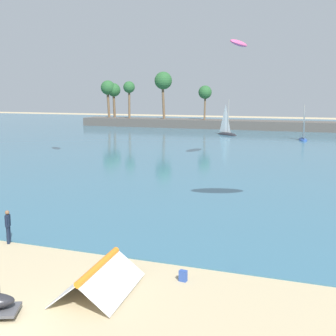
% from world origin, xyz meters
% --- Properties ---
extents(sea, '(220.00, 112.21, 0.06)m').
position_xyz_m(sea, '(0.00, 63.58, 0.03)').
color(sea, '#386B84').
rests_on(sea, ground).
extents(palm_headland, '(84.07, 6.05, 12.11)m').
position_xyz_m(palm_headland, '(0.24, 79.67, 3.15)').
color(palm_headland, '#514C47').
rests_on(palm_headland, ground).
extents(folded_kite, '(2.67, 3.81, 1.08)m').
position_xyz_m(folded_kite, '(1.89, 4.09, 0.72)').
color(folded_kite, white).
rests_on(folded_kite, ground).
extents(person_at_waterline, '(0.33, 0.50, 1.67)m').
position_xyz_m(person_at_waterline, '(-4.91, 7.33, 0.89)').
color(person_at_waterline, '#141E33').
rests_on(person_at_waterline, ground).
extents(backpack_by_trailer, '(0.32, 0.30, 0.44)m').
position_xyz_m(backpack_by_trailer, '(4.54, 6.06, 0.21)').
color(backpack_by_trailer, '#2D4C9E').
rests_on(backpack_by_trailer, ground).
extents(sailboat_near_shore, '(1.97, 4.21, 5.87)m').
position_xyz_m(sailboat_near_shore, '(6.04, 61.34, 0.59)').
color(sailboat_near_shore, '#234793').
rests_on(sailboat_near_shore, sea).
extents(sailboat_mid_bay, '(4.52, 3.81, 6.65)m').
position_xyz_m(sailboat_mid_bay, '(-6.98, 65.92, 0.66)').
color(sailboat_mid_bay, black).
rests_on(sailboat_mid_bay, sea).
extents(kite_aloft_low_near_shore, '(1.96, 3.88, 0.99)m').
position_xyz_m(kite_aloft_low_near_shore, '(0.74, 35.36, 12.18)').
color(kite_aloft_low_near_shore, '#EA5693').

